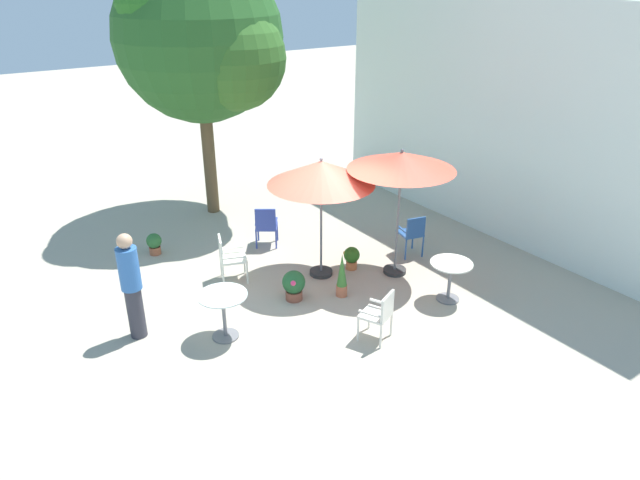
{
  "coord_description": "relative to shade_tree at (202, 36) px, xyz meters",
  "views": [
    {
      "loc": [
        7.7,
        -4.91,
        5.31
      ],
      "look_at": [
        0.0,
        0.36,
        0.9
      ],
      "focal_mm": 31.99,
      "sensor_mm": 36.0,
      "label": 1
    }
  ],
  "objects": [
    {
      "name": "patio_chair_1",
      "position": [
        3.31,
        -1.26,
        -3.53
      ],
      "size": [
        0.6,
        0.61,
        0.89
      ],
      "color": "white",
      "rests_on": "ground"
    },
    {
      "name": "potted_plant_0",
      "position": [
        4.58,
        -0.63,
        -3.74
      ],
      "size": [
        0.43,
        0.41,
        0.56
      ],
      "color": "brown",
      "rests_on": "ground"
    },
    {
      "name": "patio_umbrella_0",
      "position": [
        4.84,
        1.52,
        -1.82
      ],
      "size": [
        1.96,
        1.96,
        2.48
      ],
      "color": "#2D2D2D",
      "rests_on": "ground"
    },
    {
      "name": "ground_plane",
      "position": [
        4.37,
        -0.28,
        -4.05
      ],
      "size": [
        60.0,
        60.0,
        0.0
      ],
      "primitive_type": "plane",
      "color": "#ACA28D"
    },
    {
      "name": "patio_chair_0",
      "position": [
        2.41,
        0.05,
        -3.54
      ],
      "size": [
        0.62,
        0.62,
        0.9
      ],
      "color": "#30449C",
      "rests_on": "ground"
    },
    {
      "name": "cafe_table_0",
      "position": [
        4.94,
        -2.14,
        -3.5
      ],
      "size": [
        0.78,
        0.78,
        0.78
      ],
      "color": "white",
      "rests_on": "ground"
    },
    {
      "name": "standing_person",
      "position": [
        4.12,
        -3.28,
        -3.11
      ],
      "size": [
        0.39,
        0.39,
        1.8
      ],
      "color": "#33333D",
      "rests_on": "ground"
    },
    {
      "name": "potted_plant_2",
      "position": [
        1.43,
        -2.04,
        -3.8
      ],
      "size": [
        0.31,
        0.31,
        0.45
      ],
      "color": "#A2593B",
      "rests_on": "ground"
    },
    {
      "name": "villa_facade",
      "position": [
        4.37,
        4.54,
        -1.6
      ],
      "size": [
        9.28,
        0.3,
        4.89
      ],
      "primitive_type": "cube",
      "color": "white",
      "rests_on": "ground"
    },
    {
      "name": "patio_chair_2",
      "position": [
        6.38,
        -0.17,
        -3.55
      ],
      "size": [
        0.57,
        0.57,
        0.85
      ],
      "color": "silver",
      "rests_on": "ground"
    },
    {
      "name": "shade_tree",
      "position": [
        0.0,
        0.0,
        0.0
      ],
      "size": [
        3.82,
        3.64,
        5.84
      ],
      "color": "brown",
      "rests_on": "ground"
    },
    {
      "name": "potted_plant_1",
      "position": [
        4.23,
        0.92,
        -3.79
      ],
      "size": [
        0.31,
        0.31,
        0.46
      ],
      "color": "#CE693A",
      "rests_on": "ground"
    },
    {
      "name": "patio_umbrella_1",
      "position": [
        4.08,
        0.3,
        -2.01
      ],
      "size": [
        1.96,
        1.96,
        2.34
      ],
      "color": "#2D2D2D",
      "rests_on": "ground"
    },
    {
      "name": "patio_chair_3",
      "position": [
        4.47,
        2.27,
        -3.52
      ],
      "size": [
        0.54,
        0.52,
        0.89
      ],
      "color": "#28508E",
      "rests_on": "ground"
    },
    {
      "name": "cafe_table_1",
      "position": [
        6.14,
        1.64,
        -3.53
      ],
      "size": [
        0.74,
        0.74,
        0.74
      ],
      "color": "silver",
      "rests_on": "ground"
    },
    {
      "name": "potted_plant_3",
      "position": [
        4.95,
        0.15,
        -3.65
      ],
      "size": [
        0.2,
        0.2,
        0.83
      ],
      "color": "#C96947",
      "rests_on": "ground"
    }
  ]
}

